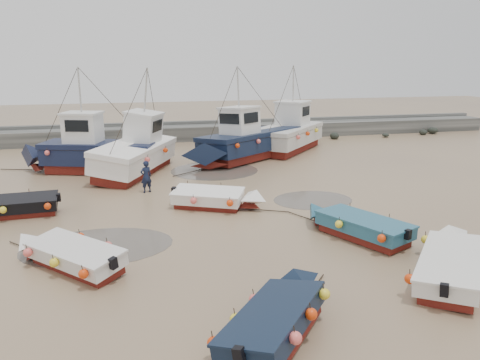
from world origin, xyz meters
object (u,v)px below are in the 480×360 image
at_px(dinghy_3, 453,261).
at_px(dinghy_2, 356,223).
at_px(cabin_boat_0, 89,150).
at_px(cabin_boat_1, 137,150).
at_px(dinghy_0, 70,251).
at_px(dinghy_4, 8,204).
at_px(cabin_boat_2, 245,141).
at_px(cabin_boat_3, 291,132).
at_px(person, 147,192).
at_px(dinghy_1, 282,314).
at_px(dinghy_5, 216,196).

bearing_deg(dinghy_3, dinghy_2, 150.74).
bearing_deg(cabin_boat_0, cabin_boat_1, -82.46).
distance_m(dinghy_0, dinghy_4, 6.80).
height_order(dinghy_4, cabin_boat_0, cabin_boat_0).
relative_size(cabin_boat_2, cabin_boat_3, 1.13).
height_order(dinghy_3, person, dinghy_3).
bearing_deg(cabin_boat_1, dinghy_1, -55.70).
xyz_separation_m(dinghy_3, cabin_boat_0, (-12.11, 17.49, 0.82)).
bearing_deg(cabin_boat_1, person, -61.27).
relative_size(dinghy_3, cabin_boat_2, 0.56).
bearing_deg(person, dinghy_4, -1.03).
relative_size(dinghy_4, cabin_boat_1, 0.56).
relative_size(cabin_boat_3, person, 5.29).
height_order(dinghy_0, dinghy_5, same).
bearing_deg(dinghy_4, dinghy_5, -99.43).
bearing_deg(dinghy_5, dinghy_2, 70.00).
distance_m(dinghy_1, dinghy_3, 6.52).
bearing_deg(cabin_boat_1, cabin_boat_0, -165.83).
distance_m(dinghy_5, cabin_boat_1, 8.92).
relative_size(dinghy_4, person, 3.40).
height_order(dinghy_4, cabin_boat_1, cabin_boat_1).
relative_size(dinghy_2, cabin_boat_2, 0.56).
bearing_deg(dinghy_3, cabin_boat_1, 160.28).
bearing_deg(cabin_boat_3, cabin_boat_2, -104.09).
bearing_deg(cabin_boat_3, cabin_boat_0, -121.90).
bearing_deg(dinghy_1, dinghy_5, 128.32).
bearing_deg(cabin_boat_3, dinghy_3, -54.08).
distance_m(dinghy_4, cabin_boat_0, 8.46).
xyz_separation_m(dinghy_4, cabin_boat_3, (17.24, 12.10, 0.77)).
bearing_deg(cabin_boat_1, dinghy_5, -43.01).
height_order(dinghy_2, cabin_boat_0, cabin_boat_0).
distance_m(dinghy_2, dinghy_4, 14.78).
distance_m(dinghy_0, cabin_boat_0, 13.94).
bearing_deg(person, cabin_boat_2, -159.93).
xyz_separation_m(dinghy_1, cabin_boat_2, (4.23, 20.62, 0.75)).
bearing_deg(person, cabin_boat_0, -83.59).
height_order(cabin_boat_2, person, cabin_boat_2).
height_order(dinghy_3, dinghy_5, same).
relative_size(cabin_boat_2, person, 6.00).
height_order(dinghy_0, person, dinghy_0).
bearing_deg(cabin_boat_1, dinghy_0, -75.62).
xyz_separation_m(dinghy_0, dinghy_3, (11.82, -3.58, -0.02)).
xyz_separation_m(cabin_boat_0, cabin_boat_1, (2.83, -0.55, -0.02)).
bearing_deg(dinghy_1, cabin_boat_3, 110.00).
height_order(dinghy_1, dinghy_2, same).
distance_m(dinghy_5, person, 4.59).
distance_m(dinghy_0, dinghy_5, 7.77).
height_order(dinghy_3, cabin_boat_2, cabin_boat_2).
height_order(dinghy_1, cabin_boat_3, cabin_boat_3).
bearing_deg(dinghy_2, cabin_boat_1, 95.37).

